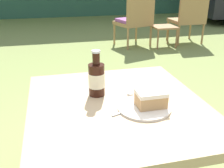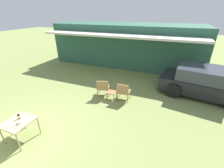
# 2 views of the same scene
# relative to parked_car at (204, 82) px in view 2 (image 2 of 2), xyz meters

# --- Properties ---
(ground_plane) EXTENTS (60.00, 60.00, 0.00)m
(ground_plane) POSITION_rel_parked_car_xyz_m (-5.69, -5.34, -0.67)
(ground_plane) COLOR olive
(cabin_building) EXTENTS (10.71, 4.93, 2.92)m
(cabin_building) POSITION_rel_parked_car_xyz_m (-4.96, 3.77, 0.80)
(cabin_building) COLOR #2D5B47
(cabin_building) RESTS_ON ground_plane
(parked_car) EXTENTS (4.24, 2.54, 1.39)m
(parked_car) POSITION_rel_parked_car_xyz_m (0.00, 0.00, 0.00)
(parked_car) COLOR black
(parked_car) RESTS_ON ground_plane
(wicker_chair_cushioned) EXTENTS (0.67, 0.65, 0.84)m
(wicker_chair_cushioned) POSITION_rel_parked_car_xyz_m (-4.47, -1.86, -0.20)
(wicker_chair_cushioned) COLOR #9E7547
(wicker_chair_cushioned) RESTS_ON ground_plane
(wicker_chair_plain) EXTENTS (0.55, 0.52, 0.84)m
(wicker_chair_plain) POSITION_rel_parked_car_xyz_m (-3.43, -1.88, -0.20)
(wicker_chair_plain) COLOR #9E7547
(wicker_chair_plain) RESTS_ON ground_plane
(garden_side_table) EXTENTS (0.40, 0.40, 0.37)m
(garden_side_table) POSITION_rel_parked_car_xyz_m (-3.96, -1.99, -0.36)
(garden_side_table) COLOR #996B42
(garden_side_table) RESTS_ON ground_plane
(patio_table) EXTENTS (0.77, 0.84, 0.70)m
(patio_table) POSITION_rel_parked_car_xyz_m (-5.69, -5.34, -0.04)
(patio_table) COLOR tan
(patio_table) RESTS_ON ground_plane
(cake_on_plate) EXTENTS (0.22, 0.22, 0.08)m
(cake_on_plate) POSITION_rel_parked_car_xyz_m (-5.58, -5.42, 0.05)
(cake_on_plate) COLOR silver
(cake_on_plate) RESTS_ON patio_table
(cola_bottle_near) EXTENTS (0.08, 0.08, 0.21)m
(cola_bottle_near) POSITION_rel_parked_car_xyz_m (-5.77, -5.23, 0.11)
(cola_bottle_near) COLOR black
(cola_bottle_near) RESTS_ON patio_table
(fork) EXTENTS (0.18, 0.07, 0.01)m
(fork) POSITION_rel_parked_car_xyz_m (-5.66, -5.42, 0.03)
(fork) COLOR silver
(fork) RESTS_ON patio_table
(loose_bottle_cap) EXTENTS (0.03, 0.03, 0.01)m
(loose_bottle_cap) POSITION_rel_parked_car_xyz_m (-5.61, -5.27, 0.03)
(loose_bottle_cap) COLOR silver
(loose_bottle_cap) RESTS_ON patio_table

